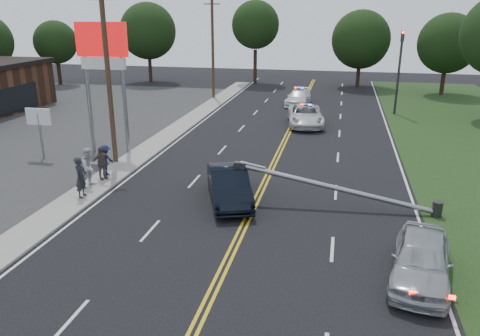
% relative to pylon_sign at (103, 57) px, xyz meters
% --- Properties ---
extents(ground, '(120.00, 120.00, 0.00)m').
position_rel_pylon_sign_xyz_m(ground, '(10.50, -14.00, -6.00)').
color(ground, black).
rests_on(ground, ground).
extents(sidewalk, '(1.80, 70.00, 0.12)m').
position_rel_pylon_sign_xyz_m(sidewalk, '(2.10, -4.00, -5.94)').
color(sidewalk, gray).
rests_on(sidewalk, ground).
extents(centerline_yellow, '(0.36, 80.00, 0.00)m').
position_rel_pylon_sign_xyz_m(centerline_yellow, '(10.50, -4.00, -5.99)').
color(centerline_yellow, gold).
rests_on(centerline_yellow, ground).
extents(pylon_sign, '(3.20, 0.35, 8.00)m').
position_rel_pylon_sign_xyz_m(pylon_sign, '(0.00, 0.00, 0.00)').
color(pylon_sign, gray).
rests_on(pylon_sign, ground).
extents(small_sign, '(1.60, 0.14, 3.10)m').
position_rel_pylon_sign_xyz_m(small_sign, '(-3.50, -2.00, -3.66)').
color(small_sign, gray).
rests_on(small_sign, ground).
extents(traffic_signal, '(0.28, 0.41, 7.05)m').
position_rel_pylon_sign_xyz_m(traffic_signal, '(18.80, 16.00, -1.79)').
color(traffic_signal, '#2D2D30').
rests_on(traffic_signal, ground).
extents(fallen_streetlight, '(9.36, 0.44, 1.91)m').
position_rel_pylon_sign_xyz_m(fallen_streetlight, '(14.69, -6.00, -5.08)').
color(fallen_streetlight, '#2D2D30').
rests_on(fallen_streetlight, ground).
extents(utility_pole_mid, '(1.60, 0.28, 10.00)m').
position_rel_pylon_sign_xyz_m(utility_pole_mid, '(1.30, -2.00, -0.91)').
color(utility_pole_mid, '#382619').
rests_on(utility_pole_mid, ground).
extents(utility_pole_far, '(1.60, 0.28, 10.00)m').
position_rel_pylon_sign_xyz_m(utility_pole_far, '(1.30, 20.00, -0.91)').
color(utility_pole_far, '#382619').
rests_on(utility_pole_far, ground).
extents(tree_4, '(5.03, 5.03, 7.53)m').
position_rel_pylon_sign_xyz_m(tree_4, '(-19.54, 25.21, -1.00)').
color(tree_4, black).
rests_on(tree_4, ground).
extents(tree_5, '(6.81, 6.81, 9.61)m').
position_rel_pylon_sign_xyz_m(tree_5, '(-9.49, 29.44, 0.20)').
color(tree_5, black).
rests_on(tree_5, ground).
extents(tree_6, '(5.70, 5.70, 9.82)m').
position_rel_pylon_sign_xyz_m(tree_6, '(3.53, 31.33, 0.96)').
color(tree_6, black).
rests_on(tree_6, ground).
extents(tree_7, '(6.65, 6.65, 8.75)m').
position_rel_pylon_sign_xyz_m(tree_7, '(15.92, 31.00, -0.58)').
color(tree_7, black).
rests_on(tree_7, ground).
extents(tree_8, '(6.19, 6.19, 8.45)m').
position_rel_pylon_sign_xyz_m(tree_8, '(24.66, 27.48, -0.65)').
color(tree_8, black).
rests_on(tree_8, ground).
extents(crashed_sedan, '(3.35, 5.27, 1.64)m').
position_rel_pylon_sign_xyz_m(crashed_sedan, '(9.25, -6.24, -5.18)').
color(crashed_sedan, black).
rests_on(crashed_sedan, ground).
extents(waiting_sedan, '(2.65, 4.90, 1.58)m').
position_rel_pylon_sign_xyz_m(waiting_sedan, '(17.12, -11.56, -5.21)').
color(waiting_sedan, '#AAADB2').
rests_on(waiting_sedan, ground).
extents(emergency_a, '(3.41, 6.00, 1.58)m').
position_rel_pylon_sign_xyz_m(emergency_a, '(11.49, 10.14, -5.21)').
color(emergency_a, silver).
rests_on(emergency_a, ground).
extents(emergency_b, '(2.39, 5.05, 1.42)m').
position_rel_pylon_sign_xyz_m(emergency_b, '(10.17, 18.32, -5.29)').
color(emergency_b, white).
rests_on(emergency_b, ground).
extents(bystander_a, '(0.52, 0.75, 1.99)m').
position_rel_pylon_sign_xyz_m(bystander_a, '(2.30, -7.47, -4.88)').
color(bystander_a, '#222329').
rests_on(bystander_a, sidewalk).
extents(bystander_b, '(1.03, 1.17, 2.02)m').
position_rel_pylon_sign_xyz_m(bystander_b, '(1.94, -6.03, -4.87)').
color(bystander_b, '#BABABF').
rests_on(bystander_b, sidewalk).
extents(bystander_c, '(0.83, 1.21, 1.71)m').
position_rel_pylon_sign_xyz_m(bystander_c, '(1.96, -4.40, -5.02)').
color(bystander_c, '#1A2043').
rests_on(bystander_c, sidewalk).
extents(bystander_d, '(0.93, 1.13, 1.80)m').
position_rel_pylon_sign_xyz_m(bystander_d, '(2.03, -4.97, -4.98)').
color(bystander_d, '#5C4D49').
rests_on(bystander_d, sidewalk).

